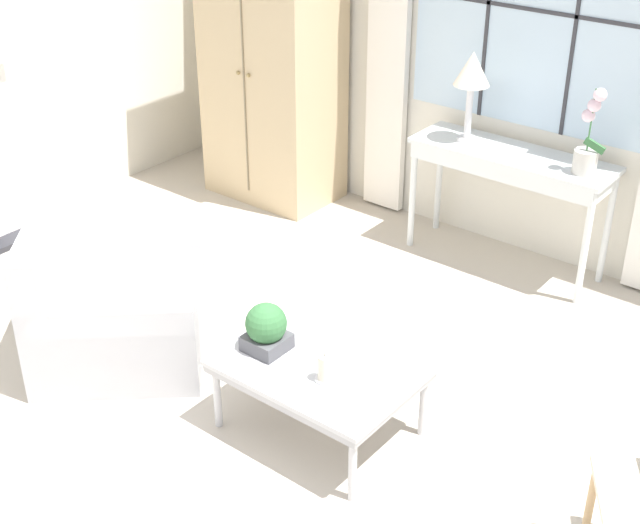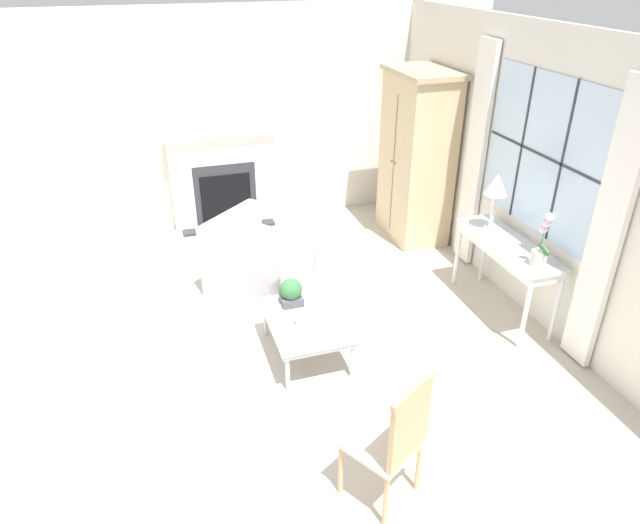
{
  "view_description": "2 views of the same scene",
  "coord_description": "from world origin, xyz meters",
  "px_view_note": "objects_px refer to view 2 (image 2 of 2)",
  "views": [
    {
      "loc": [
        2.44,
        -2.19,
        2.95
      ],
      "look_at": [
        0.09,
        0.76,
        0.85
      ],
      "focal_mm": 50.0,
      "sensor_mm": 36.0,
      "label": 1
    },
    {
      "loc": [
        4.36,
        -0.59,
        3.34
      ],
      "look_at": [
        0.14,
        0.74,
        0.92
      ],
      "focal_mm": 32.0,
      "sensor_mm": 36.0,
      "label": 2
    }
  ],
  "objects_px": {
    "armchair_upholstered": "(257,266)",
    "pillar_candle": "(300,320)",
    "table_lamp": "(496,187)",
    "coffee_table": "(307,322)",
    "console_table": "(508,250)",
    "potted_orchid": "(541,247)",
    "fireplace": "(223,174)",
    "armoire": "(417,157)",
    "side_chair_wooden": "(395,437)",
    "potted_plant_small": "(291,292)"
  },
  "relations": [
    {
      "from": "armoire",
      "to": "potted_orchid",
      "type": "bearing_deg",
      "value": 1.25
    },
    {
      "from": "coffee_table",
      "to": "armoire",
      "type": "bearing_deg",
      "value": 135.3
    },
    {
      "from": "fireplace",
      "to": "potted_orchid",
      "type": "distance_m",
      "value": 4.23
    },
    {
      "from": "armoire",
      "to": "side_chair_wooden",
      "type": "xyz_separation_m",
      "value": [
        3.8,
        -1.96,
        -0.49
      ]
    },
    {
      "from": "armchair_upholstered",
      "to": "pillar_candle",
      "type": "distance_m",
      "value": 1.46
    },
    {
      "from": "console_table",
      "to": "side_chair_wooden",
      "type": "height_order",
      "value": "side_chair_wooden"
    },
    {
      "from": "fireplace",
      "to": "table_lamp",
      "type": "relative_size",
      "value": 3.62
    },
    {
      "from": "console_table",
      "to": "potted_orchid",
      "type": "bearing_deg",
      "value": -3.83
    },
    {
      "from": "fireplace",
      "to": "table_lamp",
      "type": "xyz_separation_m",
      "value": [
        2.68,
        2.36,
        0.52
      ]
    },
    {
      "from": "fireplace",
      "to": "armoire",
      "type": "distance_m",
      "value": 2.55
    },
    {
      "from": "potted_plant_small",
      "to": "console_table",
      "type": "bearing_deg",
      "value": 85.81
    },
    {
      "from": "armoire",
      "to": "table_lamp",
      "type": "bearing_deg",
      "value": 2.61
    },
    {
      "from": "armoire",
      "to": "pillar_candle",
      "type": "relative_size",
      "value": 14.01
    },
    {
      "from": "console_table",
      "to": "potted_orchid",
      "type": "relative_size",
      "value": 2.5
    },
    {
      "from": "console_table",
      "to": "potted_plant_small",
      "type": "relative_size",
      "value": 5.21
    },
    {
      "from": "potted_orchid",
      "to": "coffee_table",
      "type": "distance_m",
      "value": 2.23
    },
    {
      "from": "armoire",
      "to": "coffee_table",
      "type": "relative_size",
      "value": 2.25
    },
    {
      "from": "table_lamp",
      "to": "potted_plant_small",
      "type": "height_order",
      "value": "table_lamp"
    },
    {
      "from": "table_lamp",
      "to": "pillar_candle",
      "type": "height_order",
      "value": "table_lamp"
    },
    {
      "from": "pillar_candle",
      "to": "armchair_upholstered",
      "type": "bearing_deg",
      "value": -176.47
    },
    {
      "from": "potted_orchid",
      "to": "fireplace",
      "type": "bearing_deg",
      "value": -146.24
    },
    {
      "from": "table_lamp",
      "to": "potted_orchid",
      "type": "relative_size",
      "value": 1.12
    },
    {
      "from": "fireplace",
      "to": "potted_plant_small",
      "type": "xyz_separation_m",
      "value": [
        2.85,
        0.17,
        -0.21
      ]
    },
    {
      "from": "fireplace",
      "to": "armchair_upholstered",
      "type": "bearing_deg",
      "value": 1.75
    },
    {
      "from": "table_lamp",
      "to": "armchair_upholstered",
      "type": "distance_m",
      "value": 2.66
    },
    {
      "from": "coffee_table",
      "to": "console_table",
      "type": "bearing_deg",
      "value": 93.27
    },
    {
      "from": "coffee_table",
      "to": "pillar_candle",
      "type": "distance_m",
      "value": 0.17
    },
    {
      "from": "armchair_upholstered",
      "to": "pillar_candle",
      "type": "xyz_separation_m",
      "value": [
        1.44,
        0.09,
        0.2
      ]
    },
    {
      "from": "armoire",
      "to": "console_table",
      "type": "bearing_deg",
      "value": 2.53
    },
    {
      "from": "coffee_table",
      "to": "pillar_candle",
      "type": "xyz_separation_m",
      "value": [
        0.1,
        -0.09,
        0.11
      ]
    },
    {
      "from": "table_lamp",
      "to": "potted_plant_small",
      "type": "xyz_separation_m",
      "value": [
        0.17,
        -2.19,
        -0.73
      ]
    },
    {
      "from": "fireplace",
      "to": "armoire",
      "type": "relative_size",
      "value": 1.01
    },
    {
      "from": "coffee_table",
      "to": "potted_plant_small",
      "type": "xyz_separation_m",
      "value": [
        -0.28,
        -0.07,
        0.16
      ]
    },
    {
      "from": "armoire",
      "to": "potted_orchid",
      "type": "height_order",
      "value": "armoire"
    },
    {
      "from": "console_table",
      "to": "table_lamp",
      "type": "bearing_deg",
      "value": -177.85
    },
    {
      "from": "side_chair_wooden",
      "to": "console_table",
      "type": "bearing_deg",
      "value": 132.01
    },
    {
      "from": "table_lamp",
      "to": "potted_orchid",
      "type": "xyz_separation_m",
      "value": [
        0.83,
        -0.02,
        -0.27
      ]
    },
    {
      "from": "fireplace",
      "to": "console_table",
      "type": "xyz_separation_m",
      "value": [
        3.01,
        2.38,
        -0.03
      ]
    },
    {
      "from": "potted_plant_small",
      "to": "table_lamp",
      "type": "bearing_deg",
      "value": 94.48
    },
    {
      "from": "armoire",
      "to": "armchair_upholstered",
      "type": "xyz_separation_m",
      "value": [
        0.74,
        -2.24,
        -0.8
      ]
    },
    {
      "from": "console_table",
      "to": "side_chair_wooden",
      "type": "xyz_separation_m",
      "value": [
        1.84,
        -2.05,
        -0.12
      ]
    },
    {
      "from": "potted_plant_small",
      "to": "side_chair_wooden",
      "type": "bearing_deg",
      "value": 4.61
    },
    {
      "from": "side_chair_wooden",
      "to": "fireplace",
      "type": "bearing_deg",
      "value": -176.1
    },
    {
      "from": "fireplace",
      "to": "pillar_candle",
      "type": "relative_size",
      "value": 14.15
    },
    {
      "from": "potted_orchid",
      "to": "coffee_table",
      "type": "height_order",
      "value": "potted_orchid"
    },
    {
      "from": "armoire",
      "to": "potted_plant_small",
      "type": "height_order",
      "value": "armoire"
    },
    {
      "from": "armchair_upholstered",
      "to": "side_chair_wooden",
      "type": "bearing_deg",
      "value": 5.15
    },
    {
      "from": "table_lamp",
      "to": "side_chair_wooden",
      "type": "bearing_deg",
      "value": -43.06
    },
    {
      "from": "potted_plant_small",
      "to": "armoire",
      "type": "bearing_deg",
      "value": 130.21
    },
    {
      "from": "console_table",
      "to": "side_chair_wooden",
      "type": "relative_size",
      "value": 1.27
    }
  ]
}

